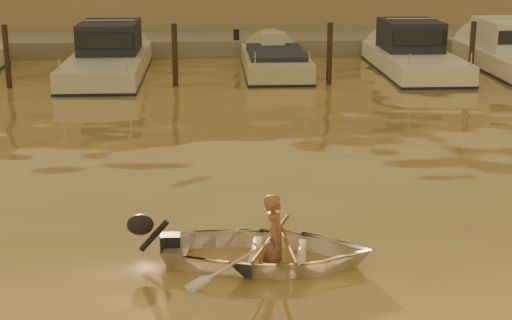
{
  "coord_description": "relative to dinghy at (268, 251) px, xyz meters",
  "views": [
    {
      "loc": [
        0.9,
        -11.35,
        4.78
      ],
      "look_at": [
        1.73,
        2.48,
        0.75
      ],
      "focal_mm": 55.0,
      "sensor_mm": 36.0,
      "label": 1
    }
  ],
  "objects": [
    {
      "name": "moored_boat_3",
      "position": [
        1.49,
        16.52,
        0.02
      ],
      "size": [
        2.16,
        6.21,
        0.95
      ],
      "primitive_type": null,
      "color": "beige",
      "rests_on": "ground_plane"
    },
    {
      "name": "fender_c",
      "position": [
        -3.71,
        13.36,
        -0.1
      ],
      "size": [
        0.3,
        0.3,
        0.3
      ],
      "primitive_type": "sphere",
      "color": "silver",
      "rests_on": "ground_plane"
    },
    {
      "name": "piling_3",
      "position": [
        3.07,
        14.32,
        0.7
      ],
      "size": [
        0.18,
        0.18,
        2.2
      ],
      "primitive_type": "cylinder",
      "color": "#2D2319",
      "rests_on": "ground_plane"
    },
    {
      "name": "fender_e",
      "position": [
        6.72,
        13.77,
        -0.1
      ],
      "size": [
        0.3,
        0.3,
        0.3
      ],
      "primitive_type": "sphere",
      "color": "white",
      "rests_on": "ground_plane"
    },
    {
      "name": "ground_plane",
      "position": [
        -1.73,
        0.52,
        -0.2
      ],
      "size": [
        160.0,
        160.0,
        0.0
      ],
      "primitive_type": "plane",
      "color": "olive",
      "rests_on": "ground"
    },
    {
      "name": "fender_d",
      "position": [
        2.38,
        14.42,
        -0.1
      ],
      "size": [
        0.3,
        0.3,
        0.3
      ],
      "primitive_type": "sphere",
      "color": "orange",
      "rests_on": "ground_plane"
    },
    {
      "name": "piling_2",
      "position": [
        -1.93,
        14.32,
        0.7
      ],
      "size": [
        0.18,
        0.18,
        2.2
      ],
      "primitive_type": "cylinder",
      "color": "#2D2319",
      "rests_on": "ground_plane"
    },
    {
      "name": "moored_boat_4",
      "position": [
        6.44,
        16.52,
        0.42
      ],
      "size": [
        2.46,
        7.5,
        1.75
      ],
      "primitive_type": null,
      "color": "white",
      "rests_on": "ground_plane"
    },
    {
      "name": "outboard_motor",
      "position": [
        -1.48,
        0.23,
        0.08
      ],
      "size": [
        0.95,
        0.53,
        0.7
      ],
      "primitive_type": null,
      "rotation": [
        0.0,
        0.0,
        -0.15
      ],
      "color": "black",
      "rests_on": "dinghy"
    },
    {
      "name": "oar_port",
      "position": [
        0.25,
        -0.04,
        0.22
      ],
      "size": [
        0.18,
        2.1,
        0.13
      ],
      "primitive_type": "cylinder",
      "rotation": [
        1.54,
        0.0,
        0.06
      ],
      "color": "brown",
      "rests_on": "dinghy"
    },
    {
      "name": "moored_boat_2",
      "position": [
        -4.34,
        16.52,
        0.42
      ],
      "size": [
        2.52,
        8.37,
        1.75
      ],
      "primitive_type": null,
      "color": "silver",
      "rests_on": "ground_plane"
    },
    {
      "name": "oar_starboard",
      "position": [
        0.05,
        -0.01,
        0.22
      ],
      "size": [
        0.73,
        2.01,
        0.13
      ],
      "primitive_type": "cylinder",
      "rotation": [
        1.54,
        0.0,
        -0.33
      ],
      "color": "brown",
      "rests_on": "dinghy"
    },
    {
      "name": "dinghy",
      "position": [
        0.0,
        0.0,
        0.0
      ],
      "size": [
        3.41,
        2.67,
        0.64
      ],
      "primitive_type": "imported",
      "rotation": [
        0.0,
        0.0,
        1.42
      ],
      "color": "white",
      "rests_on": "ground_plane"
    },
    {
      "name": "quay",
      "position": [
        -1.73,
        22.02,
        -0.05
      ],
      "size": [
        52.0,
        4.0,
        1.0
      ],
      "primitive_type": "cube",
      "color": "gray",
      "rests_on": "ground_plane"
    },
    {
      "name": "piling_4",
      "position": [
        7.77,
        14.32,
        0.7
      ],
      "size": [
        0.18,
        0.18,
        2.2
      ],
      "primitive_type": "cylinder",
      "color": "#2D2319",
      "rests_on": "ground_plane"
    },
    {
      "name": "piling_1",
      "position": [
        -7.23,
        14.32,
        0.7
      ],
      "size": [
        0.18,
        0.18,
        2.2
      ],
      "primitive_type": "cylinder",
      "color": "#2D2319",
      "rests_on": "ground_plane"
    },
    {
      "name": "person",
      "position": [
        0.1,
        -0.02,
        0.2
      ],
      "size": [
        0.41,
        0.55,
        1.4
      ],
      "primitive_type": "imported",
      "rotation": [
        0.0,
        0.0,
        1.42
      ],
      "color": "#975F4B",
      "rests_on": "dinghy"
    }
  ]
}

